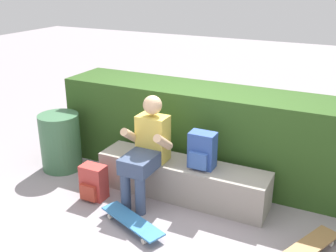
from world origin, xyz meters
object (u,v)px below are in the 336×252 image
person_skater (147,147)px  trash_bin (61,142)px  skateboard_near_person (132,221)px  bench_main (182,179)px  skateboard_beside_bench (307,248)px  backpack_on_ground (93,183)px  backpack_on_bench (202,151)px

person_skater → trash_bin: 1.41m
skateboard_near_person → bench_main: bearing=76.4°
skateboard_beside_bench → backpack_on_ground: (-2.33, -0.05, 0.12)m
bench_main → person_skater: (-0.33, -0.21, 0.42)m
backpack_on_ground → person_skater: bearing=27.1°
backpack_on_ground → trash_bin: 0.96m
bench_main → person_skater: bearing=-147.8°
skateboard_beside_bench → trash_bin: bearing=173.0°
person_skater → backpack_on_ground: (-0.54, -0.28, -0.43)m
skateboard_beside_bench → backpack_on_bench: backpack_on_bench is taller
backpack_on_bench → backpack_on_ground: 1.28m
backpack_on_bench → backpack_on_ground: (-1.11, -0.48, -0.42)m
bench_main → trash_bin: 1.71m
person_skater → backpack_on_ground: bearing=-152.9°
bench_main → skateboard_near_person: 0.82m
skateboard_beside_bench → trash_bin: trash_bin is taller
skateboard_beside_bench → person_skater: bearing=172.8°
bench_main → person_skater: person_skater is taller
skateboard_near_person → skateboard_beside_bench: size_ratio=1.01×
bench_main → trash_bin: bearing=-178.5°
person_skater → trash_bin: size_ratio=1.60×
skateboard_beside_bench → backpack_on_ground: size_ratio=2.03×
person_skater → skateboard_near_person: bearing=-76.2°
bench_main → backpack_on_bench: size_ratio=4.91×
person_skater → backpack_on_bench: (0.57, 0.20, -0.01)m
backpack_on_ground → trash_bin: bearing=151.9°
person_skater → skateboard_near_person: size_ratio=1.44×
backpack_on_bench → trash_bin: bearing=-179.0°
skateboard_beside_bench → trash_bin: (-3.15, 0.39, 0.29)m
backpack_on_ground → skateboard_beside_bench: bearing=1.3°
person_skater → trash_bin: bearing=173.2°
skateboard_near_person → backpack_on_bench: bearing=61.3°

